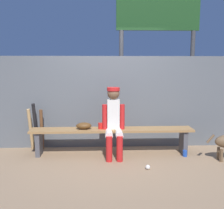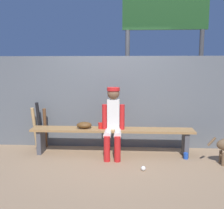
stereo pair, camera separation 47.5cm
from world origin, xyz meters
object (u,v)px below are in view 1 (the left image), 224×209
at_px(bat_wood_dark, 42,130).
at_px(scoreboard, 160,27).
at_px(baseball, 148,167).
at_px(cup_on_bench, 100,126).
at_px(baseball_glove, 84,126).
at_px(cup_on_ground, 185,153).
at_px(bat_wood_tan, 31,129).
at_px(dugout_bench, 112,134).
at_px(bat_aluminum_black, 36,127).
at_px(player_seated, 114,119).

distance_m(bat_wood_dark, scoreboard, 3.44).
relative_size(baseball, scoreboard, 0.02).
bearing_deg(cup_on_bench, baseball_glove, 179.06).
relative_size(baseball_glove, scoreboard, 0.08).
bearing_deg(scoreboard, cup_on_ground, -84.03).
bearing_deg(baseball_glove, baseball, -35.81).
bearing_deg(baseball, bat_wood_tan, 153.10).
bearing_deg(dugout_bench, bat_wood_dark, 167.11).
bearing_deg(bat_aluminum_black, player_seated, -15.75).
bearing_deg(cup_on_bench, baseball, -45.17).
height_order(dugout_bench, bat_wood_tan, bat_wood_tan).
xyz_separation_m(bat_aluminum_black, scoreboard, (2.62, 1.06, 2.04)).
height_order(bat_wood_dark, baseball, bat_wood_dark).
height_order(baseball, cup_on_bench, cup_on_bench).
relative_size(cup_on_bench, scoreboard, 0.03).
xyz_separation_m(dugout_bench, bat_wood_dark, (-1.35, 0.31, 0.02)).
relative_size(bat_aluminum_black, cup_on_bench, 8.48).
bearing_deg(cup_on_ground, bat_aluminum_black, 169.93).
distance_m(cup_on_ground, scoreboard, 2.91).
bearing_deg(dugout_bench, bat_aluminum_black, 168.05).
bearing_deg(player_seated, bat_aluminum_black, 164.25).
xyz_separation_m(baseball_glove, bat_aluminum_black, (-0.95, 0.31, -0.08)).
height_order(bat_wood_tan, baseball, bat_wood_tan).
distance_m(player_seated, baseball, 1.05).
bearing_deg(scoreboard, baseball_glove, -140.50).
bearing_deg(cup_on_ground, player_seated, 176.74).
relative_size(bat_wood_dark, baseball, 10.85).
xyz_separation_m(cup_on_ground, scoreboard, (-0.16, 1.56, 2.45)).
height_order(player_seated, cup_on_bench, player_seated).
distance_m(player_seated, cup_on_ground, 1.44).
distance_m(player_seated, scoreboard, 2.61).
bearing_deg(bat_wood_dark, baseball, -29.50).
bearing_deg(dugout_bench, scoreboard, 50.03).
distance_m(baseball, cup_on_bench, 1.18).
bearing_deg(bat_aluminum_black, cup_on_ground, -10.07).
bearing_deg(player_seated, baseball, -51.74).
distance_m(dugout_bench, scoreboard, 2.78).
bearing_deg(cup_on_bench, bat_aluminum_black, 165.88).
xyz_separation_m(bat_aluminum_black, cup_on_bench, (1.25, -0.32, 0.07)).
bearing_deg(player_seated, bat_wood_tan, 165.31).
height_order(baseball_glove, cup_on_bench, baseball_glove).
height_order(player_seated, cup_on_ground, player_seated).
height_order(bat_wood_dark, cup_on_ground, bat_wood_dark).
relative_size(player_seated, cup_on_ground, 11.34).
bearing_deg(player_seated, dugout_bench, 102.87).
xyz_separation_m(baseball_glove, bat_wood_dark, (-0.84, 0.31, -0.14)).
height_order(baseball_glove, baseball, baseball_glove).
relative_size(baseball_glove, cup_on_ground, 2.55).
bearing_deg(bat_aluminum_black, cup_on_bench, -14.12).
distance_m(baseball_glove, scoreboard, 2.92).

